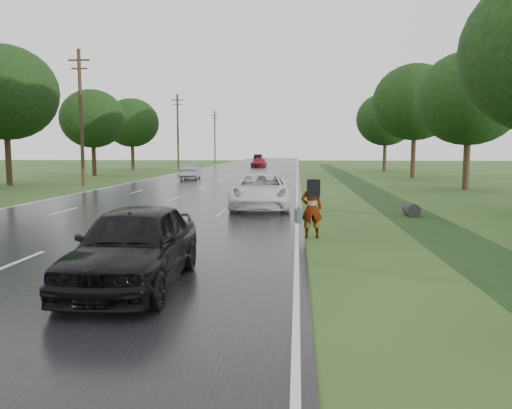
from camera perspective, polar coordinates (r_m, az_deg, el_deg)
The scene contains 21 objects.
ground at distance 13.24m, azimuth -26.21°, elevation -6.38°, with size 220.00×220.00×0.00m, color #2B4A1A.
road at distance 56.52m, azimuth -2.12°, elevation 3.59°, with size 14.00×180.00×0.04m, color black.
edge_stripe_east at distance 56.11m, azimuth 4.75°, elevation 3.57°, with size 0.12×180.00×0.01m, color silver.
edge_stripe_west at distance 57.71m, azimuth -8.80°, elevation 3.60°, with size 0.12×180.00×0.01m, color silver.
center_line at distance 56.52m, azimuth -2.12°, elevation 3.61°, with size 0.12×180.00×0.01m, color silver.
drainage_ditch at distance 30.25m, azimuth 13.76°, elevation 1.01°, with size 2.20×120.00×0.56m.
utility_pole_mid at distance 39.49m, azimuth -19.36°, elevation 9.55°, with size 1.60×0.26×10.00m.
utility_pole_far at distance 67.99m, azimuth -8.92°, elevation 8.35°, with size 1.60×0.26×10.00m.
utility_pole_distant at distance 97.39m, azimuth -4.72°, elevation 7.79°, with size 1.60×0.26×10.00m.
tree_east_c at distance 37.02m, azimuth 23.20°, elevation 11.09°, with size 7.00×7.00×9.29m.
tree_east_d at distance 50.46m, azimuth 17.72°, elevation 11.06°, with size 8.00×8.00×10.76m.
tree_east_f at distance 64.06m, azimuth 14.60°, elevation 9.40°, with size 7.20×7.20×9.62m.
tree_west_c at distance 42.30m, azimuth -26.79°, elevation 11.33°, with size 7.80×7.80×10.43m.
tree_west_d at distance 54.34m, azimuth -18.19°, elevation 9.29°, with size 6.60×6.60×8.80m.
tree_west_f at distance 67.66m, azimuth -14.01°, elevation 9.04°, with size 7.00×7.00×9.29m.
pedestrian at distance 15.58m, azimuth 6.30°, elevation -0.34°, with size 0.90×0.72×1.86m.
white_pickup at distance 23.07m, azimuth 0.59°, elevation 1.58°, with size 2.66×5.77×1.60m, color silver.
dark_sedan at distance 10.31m, azimuth -13.74°, elevation -4.50°, with size 1.93×4.80×1.64m, color black.
silver_sedan at distance 45.97m, azimuth -7.46°, elevation 3.82°, with size 1.52×4.36×1.44m, color gray.
far_car_red at distance 74.62m, azimuth 0.33°, elevation 4.81°, with size 1.91×4.69×1.36m, color maroon.
far_car_dark at distance 107.40m, azimuth 0.30°, elevation 5.35°, with size 1.67×4.79×1.58m, color black.
Camera 1 is at (6.75, -11.04, 2.77)m, focal length 35.00 mm.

